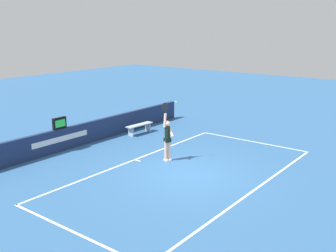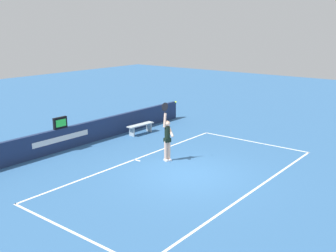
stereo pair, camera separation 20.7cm
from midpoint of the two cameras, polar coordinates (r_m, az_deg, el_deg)
ground_plane at (r=14.45m, az=3.19°, el=-6.88°), size 60.00×60.00×0.00m
court_lines at (r=14.48m, az=3.03°, el=-6.83°), size 10.53×5.20×0.00m
back_wall at (r=18.14m, az=-12.08°, el=-1.19°), size 13.80×0.19×0.97m
speed_display at (r=17.34m, az=-14.83°, el=0.44°), size 0.65×0.13×0.49m
tennis_player at (r=15.54m, az=0.27°, el=-1.58°), size 0.45×0.44×2.36m
tennis_ball at (r=15.33m, az=1.49°, el=3.46°), size 0.07×0.07×0.07m
courtside_bench_near at (r=19.64m, az=-3.64°, el=-0.07°), size 1.57×0.45×0.48m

